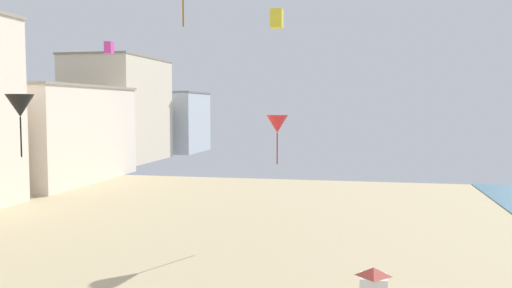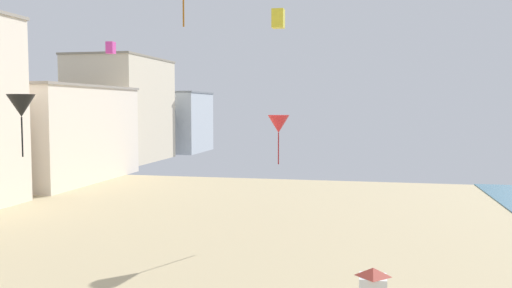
{
  "view_description": "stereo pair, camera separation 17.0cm",
  "coord_description": "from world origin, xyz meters",
  "px_view_note": "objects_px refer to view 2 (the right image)",
  "views": [
    {
      "loc": [
        8.44,
        -5.1,
        9.09
      ],
      "look_at": [
        3.46,
        19.15,
        7.33
      ],
      "focal_mm": 37.27,
      "sensor_mm": 36.0,
      "label": 1
    },
    {
      "loc": [
        8.61,
        -5.07,
        9.09
      ],
      "look_at": [
        3.46,
        19.15,
        7.33
      ],
      "focal_mm": 37.27,
      "sensor_mm": 36.0,
      "label": 2
    }
  ],
  "objects_px": {
    "lifeguard_stand": "(373,285)",
    "kite_black_delta": "(21,106)",
    "kite_red_delta": "(279,124)",
    "kite_magenta_box": "(111,48)",
    "kite_yellow_box": "(278,19)"
  },
  "relations": [
    {
      "from": "lifeguard_stand",
      "to": "kite_black_delta",
      "type": "distance_m",
      "value": 20.38
    },
    {
      "from": "kite_red_delta",
      "to": "kite_black_delta",
      "type": "distance_m",
      "value": 17.6
    },
    {
      "from": "kite_magenta_box",
      "to": "kite_yellow_box",
      "type": "bearing_deg",
      "value": 15.75
    },
    {
      "from": "kite_black_delta",
      "to": "kite_red_delta",
      "type": "bearing_deg",
      "value": 47.15
    },
    {
      "from": "lifeguard_stand",
      "to": "kite_red_delta",
      "type": "bearing_deg",
      "value": 129.13
    },
    {
      "from": "kite_red_delta",
      "to": "kite_magenta_box",
      "type": "bearing_deg",
      "value": -173.45
    },
    {
      "from": "kite_magenta_box",
      "to": "kite_yellow_box",
      "type": "distance_m",
      "value": 12.78
    },
    {
      "from": "kite_magenta_box",
      "to": "kite_yellow_box",
      "type": "height_order",
      "value": "kite_yellow_box"
    },
    {
      "from": "lifeguard_stand",
      "to": "kite_red_delta",
      "type": "relative_size",
      "value": 0.7
    },
    {
      "from": "kite_magenta_box",
      "to": "kite_black_delta",
      "type": "relative_size",
      "value": 0.26
    },
    {
      "from": "kite_black_delta",
      "to": "kite_yellow_box",
      "type": "distance_m",
      "value": 19.94
    },
    {
      "from": "kite_red_delta",
      "to": "kite_black_delta",
      "type": "height_order",
      "value": "kite_black_delta"
    },
    {
      "from": "kite_magenta_box",
      "to": "kite_yellow_box",
      "type": "relative_size",
      "value": 0.63
    },
    {
      "from": "lifeguard_stand",
      "to": "kite_red_delta",
      "type": "height_order",
      "value": "kite_red_delta"
    },
    {
      "from": "kite_black_delta",
      "to": "kite_magenta_box",
      "type": "bearing_deg",
      "value": 92.76
    }
  ]
}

